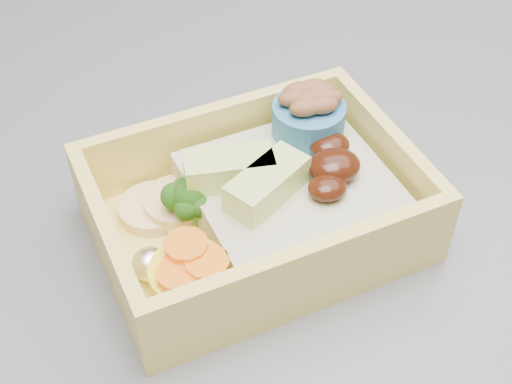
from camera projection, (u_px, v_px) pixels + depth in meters
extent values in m
cube|color=#333438|center=(81.00, 216.00, 0.50)|extent=(1.24, 0.84, 0.04)
cube|color=#F4DA64|center=(256.00, 229.00, 0.46)|extent=(0.22, 0.18, 0.01)
cube|color=#F4DA64|center=(215.00, 135.00, 0.49)|extent=(0.19, 0.05, 0.05)
cube|color=#F4DA64|center=(306.00, 275.00, 0.40)|extent=(0.19, 0.05, 0.05)
cube|color=#F4DA64|center=(385.00, 155.00, 0.47)|extent=(0.04, 0.12, 0.05)
cube|color=#F4DA64|center=(109.00, 247.00, 0.41)|extent=(0.04, 0.12, 0.05)
cube|color=#9A916C|center=(290.00, 197.00, 0.46)|extent=(0.14, 0.13, 0.03)
ellipsoid|color=#321107|center=(334.00, 166.00, 0.44)|extent=(0.04, 0.03, 0.02)
ellipsoid|color=#321107|center=(329.00, 145.00, 0.46)|extent=(0.03, 0.03, 0.01)
ellipsoid|color=#321107|center=(327.00, 188.00, 0.43)|extent=(0.03, 0.03, 0.01)
cube|color=#D4EF7D|center=(267.00, 184.00, 0.43)|extent=(0.06, 0.05, 0.02)
cube|color=#D4EF7D|center=(229.00, 169.00, 0.44)|extent=(0.06, 0.03, 0.02)
cylinder|color=#679E55|center=(191.00, 218.00, 0.45)|extent=(0.01, 0.01, 0.02)
sphere|color=#225112|center=(189.00, 196.00, 0.44)|extent=(0.02, 0.02, 0.02)
sphere|color=#225112|center=(200.00, 190.00, 0.44)|extent=(0.02, 0.02, 0.02)
sphere|color=#225112|center=(174.00, 196.00, 0.44)|extent=(0.02, 0.02, 0.02)
sphere|color=#225112|center=(199.00, 206.00, 0.44)|extent=(0.02, 0.02, 0.02)
sphere|color=#225112|center=(186.00, 209.00, 0.43)|extent=(0.02, 0.02, 0.02)
sphere|color=#225112|center=(184.00, 189.00, 0.45)|extent=(0.02, 0.02, 0.02)
cylinder|color=yellow|center=(191.00, 280.00, 0.41)|extent=(0.05, 0.05, 0.02)
cylinder|color=orange|center=(187.00, 262.00, 0.41)|extent=(0.03, 0.03, 0.00)
cylinder|color=orange|center=(179.00, 273.00, 0.40)|extent=(0.03, 0.03, 0.00)
cylinder|color=orange|center=(207.00, 263.00, 0.40)|extent=(0.03, 0.03, 0.00)
cylinder|color=orange|center=(186.00, 245.00, 0.41)|extent=(0.03, 0.03, 0.00)
cylinder|color=#D5B17B|center=(152.00, 209.00, 0.46)|extent=(0.04, 0.04, 0.01)
cylinder|color=#D5B17B|center=(177.00, 202.00, 0.46)|extent=(0.04, 0.04, 0.01)
ellipsoid|color=white|center=(197.00, 178.00, 0.48)|extent=(0.02, 0.02, 0.02)
ellipsoid|color=white|center=(150.00, 264.00, 0.42)|extent=(0.02, 0.02, 0.02)
cylinder|color=teal|center=(308.00, 119.00, 0.47)|extent=(0.05, 0.05, 0.02)
ellipsoid|color=brown|center=(310.00, 99.00, 0.46)|extent=(0.02, 0.02, 0.01)
ellipsoid|color=brown|center=(320.00, 91.00, 0.46)|extent=(0.02, 0.02, 0.01)
ellipsoid|color=brown|center=(294.00, 98.00, 0.46)|extent=(0.02, 0.02, 0.01)
ellipsoid|color=brown|center=(322.00, 105.00, 0.45)|extent=(0.02, 0.02, 0.01)
ellipsoid|color=brown|center=(305.00, 108.00, 0.45)|extent=(0.02, 0.02, 0.01)
ellipsoid|color=brown|center=(327.00, 98.00, 0.46)|extent=(0.02, 0.02, 0.01)
ellipsoid|color=brown|center=(299.00, 91.00, 0.46)|extent=(0.02, 0.02, 0.01)
ellipsoid|color=brown|center=(313.00, 88.00, 0.47)|extent=(0.02, 0.02, 0.01)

